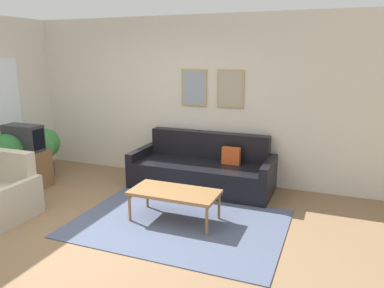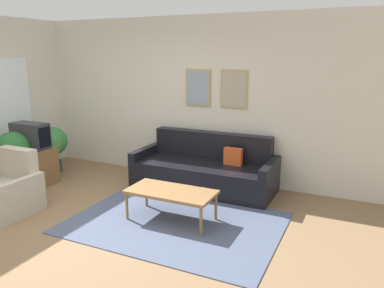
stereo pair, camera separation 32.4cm
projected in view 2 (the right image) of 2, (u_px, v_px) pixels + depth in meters
name	position (u px, v px, depth m)	size (l,w,h in m)	color
ground_plane	(77.00, 233.00, 4.50)	(16.00, 16.00, 0.00)	#846647
area_rug	(175.00, 223.00, 4.75)	(2.62, 1.85, 0.01)	#4C5670
wall_back	(175.00, 98.00, 6.42)	(8.00, 0.09, 2.70)	beige
couch	(205.00, 170.00, 5.94)	(2.23, 0.90, 0.85)	black
coffee_table	(171.00, 193.00, 4.75)	(1.12, 0.55, 0.40)	olive
tv_stand	(33.00, 166.00, 6.14)	(0.66, 0.47, 0.60)	brown
tv	(30.00, 136.00, 6.01)	(0.63, 0.28, 0.41)	#2D2D33
armchair	(5.00, 193.00, 5.02)	(0.78, 0.76, 0.84)	#B2A893
potted_plant_tall	(14.00, 151.00, 5.91)	(0.57, 0.57, 0.90)	beige
potted_plant_by_window	(53.00, 143.00, 6.68)	(0.50, 0.50, 0.83)	#383D42
potted_plant_small	(45.00, 147.00, 6.47)	(0.56, 0.56, 0.84)	beige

